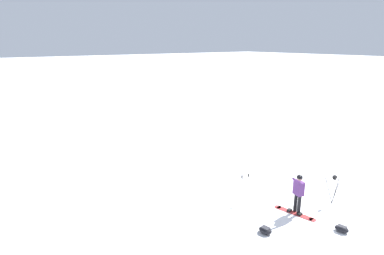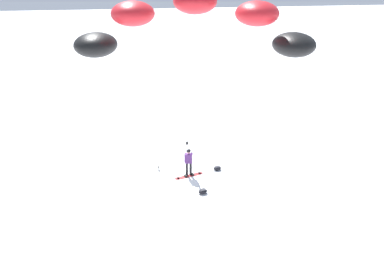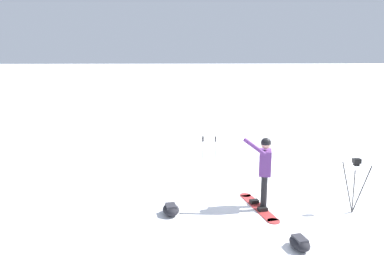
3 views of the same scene
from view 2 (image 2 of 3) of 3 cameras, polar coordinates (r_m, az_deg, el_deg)
name	(u,v)px [view 2 (image 2 of 3)]	position (r m, az deg, el deg)	size (l,w,h in m)	color
ground_plane	(174,171)	(22.17, -2.82, -6.69)	(300.00, 300.00, 0.00)	white
snowboarder	(189,160)	(21.23, -0.52, -4.96)	(0.46, 0.72, 1.68)	black
snowboard	(189,176)	(21.59, -0.47, -7.42)	(1.72, 0.57, 0.10)	#B23333
traction_kite	(195,24)	(6.86, 0.46, 15.65)	(4.48, 2.06, 1.19)	black
gear_bag_large	(217,168)	(22.25, 3.91, -6.25)	(0.54, 0.41, 0.23)	black
camera_tripod	(187,147)	(23.04, -0.77, -3.04)	(0.66, 0.56, 1.25)	#262628
gear_bag_small	(203,191)	(19.91, 1.67, -9.78)	(0.54, 0.44, 0.23)	black
ski_poles	(159,175)	(20.06, -5.10, -7.28)	(0.23, 0.42, 1.26)	gray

